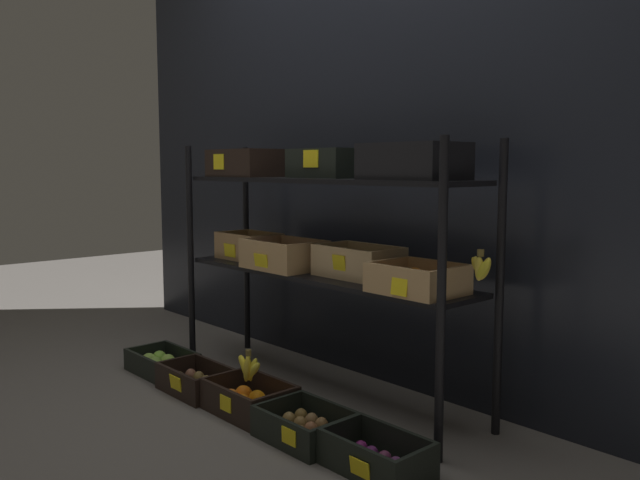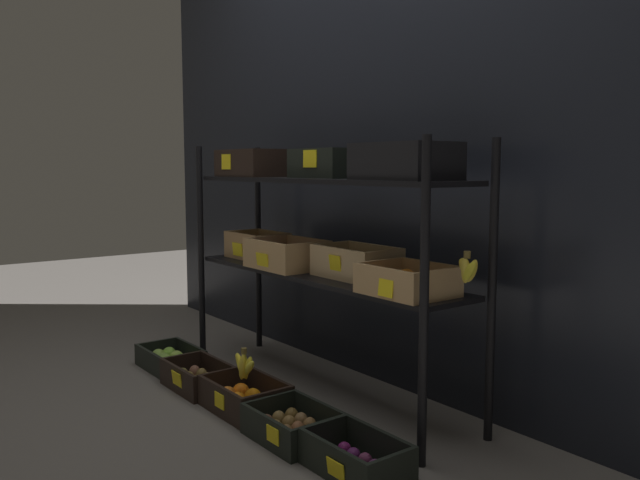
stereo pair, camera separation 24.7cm
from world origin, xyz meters
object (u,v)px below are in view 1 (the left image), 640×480
(crate_ground_kiwi, at_px, (196,382))
(crate_ground_orange, at_px, (250,401))
(crate_ground_right_kiwi, at_px, (306,428))
(banana_bunch_loose, at_px, (249,368))
(crate_ground_apple_green, at_px, (162,364))
(crate_ground_plum, at_px, (376,459))
(display_rack, at_px, (322,227))

(crate_ground_kiwi, distance_m, crate_ground_orange, 0.36)
(crate_ground_right_kiwi, bearing_deg, crate_ground_kiwi, -177.75)
(crate_ground_kiwi, relative_size, banana_bunch_loose, 2.14)
(crate_ground_apple_green, relative_size, banana_bunch_loose, 2.10)
(crate_ground_plum, xyz_separation_m, banana_bunch_loose, (-0.71, -0.00, 0.14))
(crate_ground_kiwi, relative_size, crate_ground_orange, 0.95)
(display_rack, xyz_separation_m, crate_ground_orange, (-0.01, -0.39, -0.70))
(crate_ground_right_kiwi, distance_m, banana_bunch_loose, 0.39)
(crate_ground_plum, bearing_deg, banana_bunch_loose, -179.77)
(display_rack, height_order, banana_bunch_loose, display_rack)
(crate_ground_orange, relative_size, crate_ground_right_kiwi, 1.09)
(crate_ground_kiwi, xyz_separation_m, crate_ground_right_kiwi, (0.72, 0.03, -0.00))
(crate_ground_apple_green, xyz_separation_m, banana_bunch_loose, (0.72, 0.00, 0.15))
(crate_ground_kiwi, height_order, crate_ground_right_kiwi, crate_ground_kiwi)
(crate_ground_orange, bearing_deg, crate_ground_apple_green, -179.75)
(crate_ground_orange, distance_m, banana_bunch_loose, 0.14)
(crate_ground_apple_green, relative_size, crate_ground_plum, 0.96)
(display_rack, distance_m, banana_bunch_loose, 0.68)
(crate_ground_right_kiwi, relative_size, crate_ground_plum, 0.95)
(crate_ground_plum, bearing_deg, crate_ground_kiwi, -178.05)
(crate_ground_kiwi, bearing_deg, crate_ground_plum, 1.95)
(crate_ground_kiwi, distance_m, crate_ground_right_kiwi, 0.72)
(crate_ground_orange, height_order, banana_bunch_loose, banana_bunch_loose)
(crate_ground_kiwi, relative_size, crate_ground_right_kiwi, 1.03)
(display_rack, bearing_deg, crate_ground_kiwi, -131.41)
(display_rack, relative_size, crate_ground_plum, 4.78)
(crate_ground_plum, relative_size, banana_bunch_loose, 2.19)
(crate_ground_apple_green, xyz_separation_m, crate_ground_plum, (1.43, 0.01, 0.00))
(display_rack, xyz_separation_m, crate_ground_plum, (0.70, -0.39, -0.70))
(crate_ground_kiwi, bearing_deg, crate_ground_right_kiwi, 2.25)
(crate_ground_right_kiwi, height_order, crate_ground_plum, crate_ground_plum)
(crate_ground_kiwi, height_order, crate_ground_plum, crate_ground_plum)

